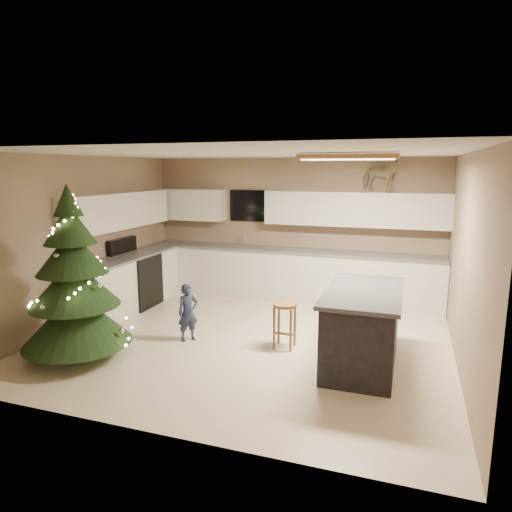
# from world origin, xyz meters

# --- Properties ---
(ground_plane) EXTENTS (5.50, 5.50, 0.00)m
(ground_plane) POSITION_xyz_m (0.00, 0.00, 0.00)
(ground_plane) COLOR beige
(room_shell) EXTENTS (5.52, 5.02, 2.61)m
(room_shell) POSITION_xyz_m (0.02, 0.00, 1.75)
(room_shell) COLOR tan
(room_shell) RESTS_ON ground_plane
(cabinetry) EXTENTS (5.50, 3.20, 2.00)m
(cabinetry) POSITION_xyz_m (-0.91, 1.65, 0.76)
(cabinetry) COLOR silver
(cabinetry) RESTS_ON ground_plane
(island) EXTENTS (0.90, 1.70, 0.95)m
(island) POSITION_xyz_m (1.62, -0.33, 0.48)
(island) COLOR black
(island) RESTS_ON ground_plane
(bar_stool) EXTENTS (0.32, 0.32, 0.62)m
(bar_stool) POSITION_xyz_m (0.57, -0.11, 0.47)
(bar_stool) COLOR brown
(bar_stool) RESTS_ON ground_plane
(christmas_tree) EXTENTS (1.39, 1.35, 2.23)m
(christmas_tree) POSITION_xyz_m (-1.85, -1.30, 0.92)
(christmas_tree) COLOR #3F2816
(christmas_tree) RESTS_ON ground_plane
(toddler) EXTENTS (0.34, 0.35, 0.82)m
(toddler) POSITION_xyz_m (-0.79, -0.30, 0.41)
(toddler) COLOR #1B283E
(toddler) RESTS_ON ground_plane
(rocking_horse) EXTENTS (0.69, 0.45, 0.56)m
(rocking_horse) POSITION_xyz_m (1.56, 2.33, 2.29)
(rocking_horse) COLOR brown
(rocking_horse) RESTS_ON cabinetry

